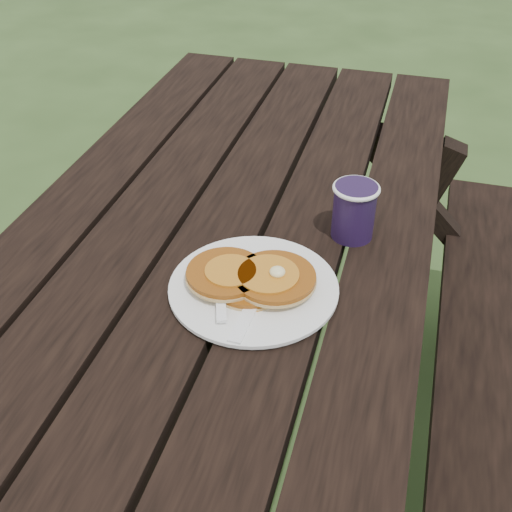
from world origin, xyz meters
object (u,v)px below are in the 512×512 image
(coffee_cup, at_px, (354,208))
(plate, at_px, (254,288))
(pancake_stack, at_px, (252,277))
(picnic_table, at_px, (217,395))

(coffee_cup, bearing_deg, plate, -122.95)
(pancake_stack, bearing_deg, picnic_table, 140.86)
(picnic_table, relative_size, pancake_stack, 8.77)
(pancake_stack, distance_m, coffee_cup, 0.23)
(coffee_cup, bearing_deg, pancake_stack, -124.13)
(plate, relative_size, coffee_cup, 2.58)
(picnic_table, distance_m, coffee_cup, 0.51)
(pancake_stack, xyz_separation_m, coffee_cup, (0.13, 0.19, 0.03))
(plate, height_order, pancake_stack, pancake_stack)
(pancake_stack, bearing_deg, plate, -34.78)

